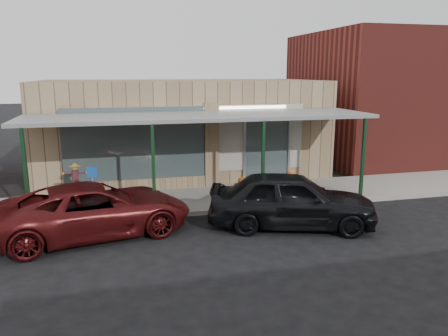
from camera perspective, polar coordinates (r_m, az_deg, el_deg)
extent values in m
plane|color=black|center=(12.47, 0.31, -8.94)|extent=(120.00, 120.00, 0.00)
cube|color=gray|center=(15.78, -2.93, -4.06)|extent=(40.00, 3.20, 0.15)
cube|color=#9A7F5E|center=(19.82, -5.59, 5.26)|extent=(12.00, 6.00, 4.20)
cube|color=#445253|center=(16.53, -11.50, 2.96)|extent=(5.20, 0.06, 2.80)
cube|color=#445253|center=(17.72, 5.58, 2.46)|extent=(1.80, 0.06, 2.80)
cube|color=#9A7F5E|center=(16.98, -1.66, 2.76)|extent=(0.55, 0.30, 3.40)
cube|color=#9A7F5E|center=(16.90, -11.28, -2.21)|extent=(5.20, 0.30, 0.50)
cube|color=#A49E91|center=(16.87, -4.04, 3.71)|extent=(9.00, 0.02, 2.60)
cube|color=white|center=(16.70, -4.09, 7.76)|extent=(7.50, 0.03, 0.10)
cube|color=slate|center=(15.21, -3.06, 6.76)|extent=(12.00, 3.00, 0.12)
cube|color=black|center=(13.98, -24.47, -1.07)|extent=(0.10, 0.10, 2.95)
cube|color=black|center=(13.78, -9.19, -0.29)|extent=(0.10, 0.10, 2.95)
cube|color=black|center=(14.51, 5.11, 0.46)|extent=(0.10, 0.10, 2.95)
cube|color=black|center=(16.09, 17.67, 1.10)|extent=(0.10, 0.10, 2.95)
cube|color=maroon|center=(25.93, 24.04, 8.48)|extent=(12.00, 8.00, 6.50)
cylinder|color=#513220|center=(15.84, -18.67, -3.68)|extent=(0.72, 0.72, 0.36)
cylinder|color=navy|center=(15.76, -18.75, -2.57)|extent=(0.26, 0.26, 0.27)
cylinder|color=maroon|center=(15.66, -18.85, -1.21)|extent=(0.29, 0.29, 0.50)
sphere|color=tan|center=(15.59, -18.93, 0.02)|extent=(0.20, 0.20, 0.20)
cone|color=tan|center=(15.57, -18.96, 0.45)|extent=(0.33, 0.33, 0.13)
cylinder|color=#513220|center=(16.00, 2.37, -2.81)|extent=(0.65, 0.65, 0.39)
ellipsoid|color=orange|center=(15.92, 2.38, -1.69)|extent=(0.31, 0.31, 0.25)
cylinder|color=#4C471E|center=(15.89, 2.38, -1.18)|extent=(0.04, 0.04, 0.06)
cylinder|color=gray|center=(14.19, -16.67, -3.56)|extent=(0.04, 0.04, 1.23)
cube|color=#174FAD|center=(14.00, -16.87, -0.51)|extent=(0.31, 0.11, 0.32)
imported|color=black|center=(13.14, 8.80, -4.11)|extent=(5.27, 3.36, 1.67)
ellipsoid|color=#CC6824|center=(13.85, 8.76, -1.94)|extent=(0.33, 0.28, 0.42)
sphere|color=#CC6824|center=(13.82, 8.74, -0.70)|extent=(0.24, 0.24, 0.24)
cylinder|color=#1C8031|center=(13.81, 8.79, -1.26)|extent=(0.16, 0.16, 0.02)
imported|color=#4E0F11|center=(12.91, -16.42, -5.21)|extent=(5.75, 3.54, 1.49)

